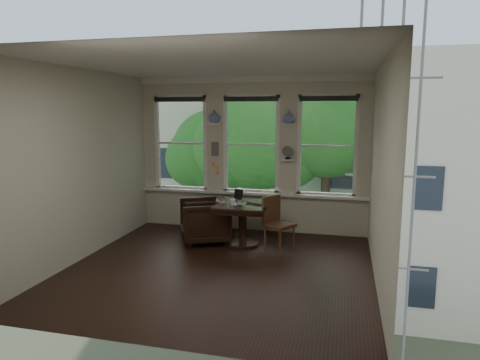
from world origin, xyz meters
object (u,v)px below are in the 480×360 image
(armchair_left, at_px, (205,221))
(mug, at_px, (233,202))
(laptop, at_px, (252,204))
(table, at_px, (243,225))
(side_chair_right, at_px, (280,224))

(armchair_left, distance_m, mug, 0.72)
(laptop, bearing_deg, armchair_left, -162.06)
(table, bearing_deg, laptop, 2.89)
(side_chair_right, xyz_separation_m, laptop, (-0.51, 0.14, 0.30))
(table, distance_m, armchair_left, 0.72)
(armchair_left, bearing_deg, laptop, 61.97)
(armchair_left, bearing_deg, side_chair_right, 57.02)
(side_chair_right, height_order, mug, side_chair_right)
(armchair_left, bearing_deg, mug, 48.66)
(table, bearing_deg, side_chair_right, -11.20)
(side_chair_right, bearing_deg, mug, 121.90)
(table, height_order, armchair_left, armchair_left)
(table, xyz_separation_m, mug, (-0.15, -0.11, 0.43))
(laptop, distance_m, mug, 0.34)
(table, xyz_separation_m, armchair_left, (-0.71, 0.04, 0.01))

